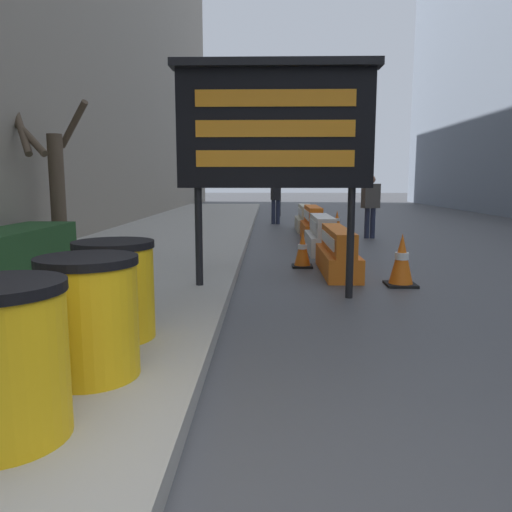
{
  "coord_description": "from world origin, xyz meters",
  "views": [
    {
      "loc": [
        0.5,
        -1.93,
        1.58
      ],
      "look_at": [
        0.33,
        5.02,
        0.52
      ],
      "focal_mm": 35.0,
      "sensor_mm": 36.0,
      "label": 1
    }
  ],
  "objects_px": {
    "traffic_light_near_curb": "(280,151)",
    "pedestrian_passerby": "(276,195)",
    "traffic_cone_near": "(302,250)",
    "barrel_drum_foreground": "(2,361)",
    "barrel_drum_back": "(115,290)",
    "message_board": "(275,127)",
    "jersey_barrier_orange_far": "(313,225)",
    "jersey_barrier_white": "(322,236)",
    "traffic_cone_mid": "(337,221)",
    "jersey_barrier_orange_near": "(337,253)",
    "pedestrian_worker": "(371,201)",
    "barrel_drum_middle": "(90,317)",
    "jersey_barrier_cream": "(306,219)",
    "traffic_cone_far": "(402,260)"
  },
  "relations": [
    {
      "from": "jersey_barrier_white",
      "to": "jersey_barrier_orange_far",
      "type": "bearing_deg",
      "value": 90.0
    },
    {
      "from": "barrel_drum_back",
      "to": "jersey_barrier_cream",
      "type": "xyz_separation_m",
      "value": [
        2.56,
        11.3,
        -0.26
      ]
    },
    {
      "from": "message_board",
      "to": "pedestrian_worker",
      "type": "relative_size",
      "value": 1.8
    },
    {
      "from": "jersey_barrier_orange_near",
      "to": "jersey_barrier_cream",
      "type": "xyz_separation_m",
      "value": [
        -0.0,
        7.19,
        0.02
      ]
    },
    {
      "from": "jersey_barrier_white",
      "to": "traffic_cone_mid",
      "type": "height_order",
      "value": "jersey_barrier_white"
    },
    {
      "from": "message_board",
      "to": "jersey_barrier_orange_far",
      "type": "bearing_deg",
      "value": 80.54
    },
    {
      "from": "jersey_barrier_orange_near",
      "to": "traffic_cone_near",
      "type": "height_order",
      "value": "jersey_barrier_orange_near"
    },
    {
      "from": "jersey_barrier_orange_far",
      "to": "pedestrian_worker",
      "type": "bearing_deg",
      "value": 14.58
    },
    {
      "from": "traffic_cone_near",
      "to": "pedestrian_passerby",
      "type": "height_order",
      "value": "pedestrian_passerby"
    },
    {
      "from": "barrel_drum_foreground",
      "to": "traffic_cone_mid",
      "type": "xyz_separation_m",
      "value": [
        3.56,
        12.82,
        -0.29
      ]
    },
    {
      "from": "jersey_barrier_cream",
      "to": "traffic_cone_mid",
      "type": "height_order",
      "value": "jersey_barrier_cream"
    },
    {
      "from": "traffic_cone_near",
      "to": "traffic_light_near_curb",
      "type": "height_order",
      "value": "traffic_light_near_curb"
    },
    {
      "from": "message_board",
      "to": "jersey_barrier_white",
      "type": "bearing_deg",
      "value": 75.73
    },
    {
      "from": "jersey_barrier_white",
      "to": "jersey_barrier_cream",
      "type": "relative_size",
      "value": 0.94
    },
    {
      "from": "traffic_cone_near",
      "to": "pedestrian_worker",
      "type": "distance_m",
      "value": 5.17
    },
    {
      "from": "barrel_drum_foreground",
      "to": "traffic_cone_near",
      "type": "distance_m",
      "value": 6.77
    },
    {
      "from": "message_board",
      "to": "pedestrian_passerby",
      "type": "xyz_separation_m",
      "value": [
        0.19,
        11.42,
        -1.19
      ]
    },
    {
      "from": "barrel_drum_middle",
      "to": "traffic_cone_mid",
      "type": "bearing_deg",
      "value": 74.08
    },
    {
      "from": "barrel_drum_foreground",
      "to": "traffic_light_near_curb",
      "type": "height_order",
      "value": "traffic_light_near_curb"
    },
    {
      "from": "traffic_cone_mid",
      "to": "pedestrian_passerby",
      "type": "relative_size",
      "value": 0.36
    },
    {
      "from": "traffic_cone_far",
      "to": "pedestrian_passerby",
      "type": "height_order",
      "value": "pedestrian_passerby"
    },
    {
      "from": "barrel_drum_middle",
      "to": "jersey_barrier_cream",
      "type": "relative_size",
      "value": 0.43
    },
    {
      "from": "barrel_drum_back",
      "to": "barrel_drum_middle",
      "type": "bearing_deg",
      "value": -84.39
    },
    {
      "from": "barrel_drum_middle",
      "to": "barrel_drum_back",
      "type": "xyz_separation_m",
      "value": [
        -0.09,
        0.89,
        0.0
      ]
    },
    {
      "from": "traffic_light_near_curb",
      "to": "pedestrian_passerby",
      "type": "distance_m",
      "value": 4.23
    },
    {
      "from": "jersey_barrier_orange_near",
      "to": "pedestrian_worker",
      "type": "bearing_deg",
      "value": 72.98
    },
    {
      "from": "jersey_barrier_white",
      "to": "traffic_cone_far",
      "type": "xyz_separation_m",
      "value": [
        0.81,
        -3.53,
        0.04
      ]
    },
    {
      "from": "jersey_barrier_cream",
      "to": "traffic_light_near_curb",
      "type": "bearing_deg",
      "value": 96.31
    },
    {
      "from": "barrel_drum_back",
      "to": "traffic_light_near_curb",
      "type": "height_order",
      "value": "traffic_light_near_curb"
    },
    {
      "from": "jersey_barrier_orange_far",
      "to": "traffic_cone_far",
      "type": "xyz_separation_m",
      "value": [
        0.81,
        -5.82,
        -0.0
      ]
    },
    {
      "from": "traffic_cone_mid",
      "to": "jersey_barrier_orange_near",
      "type": "bearing_deg",
      "value": -97.69
    },
    {
      "from": "jersey_barrier_orange_far",
      "to": "pedestrian_worker",
      "type": "height_order",
      "value": "pedestrian_worker"
    },
    {
      "from": "barrel_drum_foreground",
      "to": "message_board",
      "type": "distance_m",
      "value": 4.64
    },
    {
      "from": "barrel_drum_foreground",
      "to": "pedestrian_worker",
      "type": "height_order",
      "value": "pedestrian_worker"
    },
    {
      "from": "jersey_barrier_cream",
      "to": "pedestrian_worker",
      "type": "height_order",
      "value": "pedestrian_worker"
    },
    {
      "from": "traffic_light_near_curb",
      "to": "pedestrian_passerby",
      "type": "relative_size",
      "value": 2.17
    },
    {
      "from": "jersey_barrier_cream",
      "to": "jersey_barrier_orange_near",
      "type": "bearing_deg",
      "value": -90.0
    },
    {
      "from": "jersey_barrier_white",
      "to": "traffic_light_near_curb",
      "type": "distance_m",
      "value": 11.22
    },
    {
      "from": "traffic_cone_near",
      "to": "message_board",
      "type": "bearing_deg",
      "value": -102.83
    },
    {
      "from": "jersey_barrier_orange_near",
      "to": "traffic_cone_far",
      "type": "bearing_deg",
      "value": -51.84
    },
    {
      "from": "barrel_drum_middle",
      "to": "jersey_barrier_orange_near",
      "type": "bearing_deg",
      "value": 63.76
    },
    {
      "from": "traffic_cone_far",
      "to": "pedestrian_worker",
      "type": "relative_size",
      "value": 0.47
    },
    {
      "from": "barrel_drum_middle",
      "to": "traffic_cone_mid",
      "type": "xyz_separation_m",
      "value": [
        3.4,
        11.92,
        -0.29
      ]
    },
    {
      "from": "traffic_cone_near",
      "to": "barrel_drum_foreground",
      "type": "bearing_deg",
      "value": -107.78
    },
    {
      "from": "message_board",
      "to": "traffic_cone_mid",
      "type": "height_order",
      "value": "message_board"
    },
    {
      "from": "traffic_cone_far",
      "to": "pedestrian_passerby",
      "type": "xyz_separation_m",
      "value": [
        -1.73,
        10.62,
        0.67
      ]
    },
    {
      "from": "message_board",
      "to": "jersey_barrier_orange_far",
      "type": "relative_size",
      "value": 1.53
    },
    {
      "from": "barrel_drum_back",
      "to": "traffic_cone_near",
      "type": "distance_m",
      "value": 5.08
    },
    {
      "from": "jersey_barrier_cream",
      "to": "traffic_light_near_curb",
      "type": "distance_m",
      "value": 6.74
    },
    {
      "from": "barrel_drum_back",
      "to": "jersey_barrier_white",
      "type": "bearing_deg",
      "value": 68.86
    }
  ]
}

